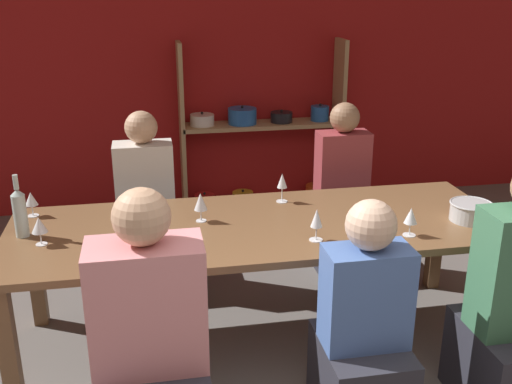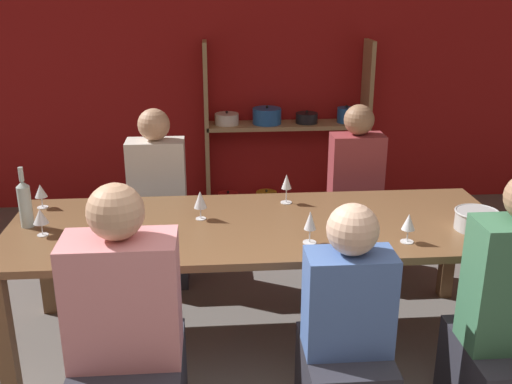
{
  "view_description": "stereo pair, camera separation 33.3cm",
  "coord_description": "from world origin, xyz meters",
  "px_view_note": "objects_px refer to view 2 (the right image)",
  "views": [
    {
      "loc": [
        -0.65,
        -1.51,
        2.0
      ],
      "look_at": [
        -0.08,
        1.59,
        0.88
      ],
      "focal_mm": 42.0,
      "sensor_mm": 36.0,
      "label": 1
    },
    {
      "loc": [
        -0.32,
        -1.55,
        2.0
      ],
      "look_at": [
        -0.08,
        1.59,
        0.88
      ],
      "focal_mm": 42.0,
      "sensor_mm": 36.0,
      "label": 2
    }
  ],
  "objects_px": {
    "mixing_bowl": "(476,219)",
    "wine_glass_red_a": "(310,222)",
    "wine_glass_white_c": "(287,183)",
    "person_near_a": "(128,364)",
    "wine_glass_empty_a": "(40,217)",
    "person_near_c": "(346,349)",
    "person_far_a": "(354,212)",
    "person_near_b": "(506,340)",
    "wine_bottle_green": "(25,203)",
    "dining_table": "(257,236)",
    "wine_glass_white_b": "(41,192)",
    "shelf_unit": "(285,148)",
    "person_far_b": "(159,217)",
    "wine_glass_empty_b": "(200,200)",
    "wine_glass_white_a": "(409,223)"
  },
  "relations": [
    {
      "from": "dining_table",
      "to": "mixing_bowl",
      "type": "distance_m",
      "value": 1.18
    },
    {
      "from": "dining_table",
      "to": "person_near_a",
      "type": "bearing_deg",
      "value": -125.79
    },
    {
      "from": "person_far_b",
      "to": "shelf_unit",
      "type": "bearing_deg",
      "value": -128.7
    },
    {
      "from": "dining_table",
      "to": "wine_glass_white_c",
      "type": "distance_m",
      "value": 0.42
    },
    {
      "from": "wine_bottle_green",
      "to": "person_near_a",
      "type": "distance_m",
      "value": 1.19
    },
    {
      "from": "wine_glass_white_b",
      "to": "wine_glass_white_c",
      "type": "bearing_deg",
      "value": -1.28
    },
    {
      "from": "shelf_unit",
      "to": "wine_bottle_green",
      "type": "xyz_separation_m",
      "value": [
        -1.68,
        -2.08,
        0.3
      ]
    },
    {
      "from": "dining_table",
      "to": "wine_glass_white_a",
      "type": "distance_m",
      "value": 0.82
    },
    {
      "from": "wine_glass_empty_b",
      "to": "wine_glass_empty_a",
      "type": "bearing_deg",
      "value": -168.78
    },
    {
      "from": "wine_glass_empty_a",
      "to": "person_near_a",
      "type": "distance_m",
      "value": 1.02
    },
    {
      "from": "wine_glass_white_c",
      "to": "person_far_a",
      "type": "distance_m",
      "value": 0.84
    },
    {
      "from": "person_near_a",
      "to": "wine_bottle_green",
      "type": "bearing_deg",
      "value": 124.57
    },
    {
      "from": "wine_glass_empty_a",
      "to": "person_near_a",
      "type": "relative_size",
      "value": 0.12
    },
    {
      "from": "wine_glass_empty_b",
      "to": "person_far_b",
      "type": "height_order",
      "value": "person_far_b"
    },
    {
      "from": "wine_bottle_green",
      "to": "person_far_b",
      "type": "relative_size",
      "value": 0.28
    },
    {
      "from": "wine_glass_empty_b",
      "to": "person_near_a",
      "type": "bearing_deg",
      "value": -107.83
    },
    {
      "from": "wine_glass_empty_a",
      "to": "person_near_c",
      "type": "distance_m",
      "value": 1.69
    },
    {
      "from": "mixing_bowl",
      "to": "wine_glass_white_b",
      "type": "xyz_separation_m",
      "value": [
        -2.41,
        0.51,
        0.04
      ]
    },
    {
      "from": "wine_glass_white_b",
      "to": "person_far_a",
      "type": "height_order",
      "value": "person_far_a"
    },
    {
      "from": "wine_glass_white_b",
      "to": "person_near_b",
      "type": "bearing_deg",
      "value": -26.49
    },
    {
      "from": "wine_bottle_green",
      "to": "wine_glass_empty_b",
      "type": "bearing_deg",
      "value": 2.07
    },
    {
      "from": "mixing_bowl",
      "to": "wine_bottle_green",
      "type": "distance_m",
      "value": 2.43
    },
    {
      "from": "wine_glass_white_c",
      "to": "person_near_a",
      "type": "height_order",
      "value": "person_near_a"
    },
    {
      "from": "person_near_a",
      "to": "person_near_c",
      "type": "bearing_deg",
      "value": 5.81
    },
    {
      "from": "wine_glass_white_c",
      "to": "person_far_a",
      "type": "height_order",
      "value": "person_far_a"
    },
    {
      "from": "mixing_bowl",
      "to": "wine_glass_red_a",
      "type": "xyz_separation_m",
      "value": [
        -0.92,
        -0.1,
        0.06
      ]
    },
    {
      "from": "person_far_a",
      "to": "person_far_b",
      "type": "bearing_deg",
      "value": -1.36
    },
    {
      "from": "wine_glass_white_b",
      "to": "person_far_a",
      "type": "xyz_separation_m",
      "value": [
        1.99,
        0.47,
        -0.37
      ]
    },
    {
      "from": "person_near_b",
      "to": "person_far_b",
      "type": "height_order",
      "value": "person_near_b"
    },
    {
      "from": "wine_glass_empty_b",
      "to": "person_far_a",
      "type": "height_order",
      "value": "person_far_a"
    },
    {
      "from": "person_far_b",
      "to": "dining_table",
      "type": "bearing_deg",
      "value": 125.99
    },
    {
      "from": "wine_glass_white_c",
      "to": "wine_glass_empty_b",
      "type": "relative_size",
      "value": 1.08
    },
    {
      "from": "person_near_a",
      "to": "person_near_c",
      "type": "xyz_separation_m",
      "value": [
        0.96,
        0.1,
        -0.04
      ]
    },
    {
      "from": "mixing_bowl",
      "to": "dining_table",
      "type": "bearing_deg",
      "value": 171.85
    },
    {
      "from": "dining_table",
      "to": "person_far_b",
      "type": "distance_m",
      "value": 1.07
    },
    {
      "from": "mixing_bowl",
      "to": "wine_glass_white_a",
      "type": "xyz_separation_m",
      "value": [
        -0.42,
        -0.13,
        0.05
      ]
    },
    {
      "from": "dining_table",
      "to": "wine_glass_white_b",
      "type": "bearing_deg",
      "value": 164.45
    },
    {
      "from": "wine_bottle_green",
      "to": "person_far_a",
      "type": "bearing_deg",
      "value": 20.68
    },
    {
      "from": "person_far_a",
      "to": "wine_glass_white_b",
      "type": "bearing_deg",
      "value": 13.23
    },
    {
      "from": "shelf_unit",
      "to": "wine_bottle_green",
      "type": "bearing_deg",
      "value": -128.81
    },
    {
      "from": "person_near_b",
      "to": "wine_glass_white_b",
      "type": "bearing_deg",
      "value": 153.51
    },
    {
      "from": "wine_glass_red_a",
      "to": "person_near_b",
      "type": "relative_size",
      "value": 0.14
    },
    {
      "from": "wine_glass_empty_a",
      "to": "wine_bottle_green",
      "type": "bearing_deg",
      "value": 130.47
    },
    {
      "from": "mixing_bowl",
      "to": "person_near_b",
      "type": "height_order",
      "value": "person_near_b"
    },
    {
      "from": "wine_glass_white_b",
      "to": "shelf_unit",
      "type": "bearing_deg",
      "value": 47.12
    },
    {
      "from": "wine_glass_empty_a",
      "to": "mixing_bowl",
      "type": "bearing_deg",
      "value": -2.43
    },
    {
      "from": "wine_glass_white_a",
      "to": "person_near_b",
      "type": "bearing_deg",
      "value": -57.39
    },
    {
      "from": "dining_table",
      "to": "mixing_bowl",
      "type": "bearing_deg",
      "value": -8.15
    },
    {
      "from": "person_near_b",
      "to": "person_near_c",
      "type": "xyz_separation_m",
      "value": [
        -0.73,
        0.05,
        -0.04
      ]
    },
    {
      "from": "shelf_unit",
      "to": "person_near_c",
      "type": "bearing_deg",
      "value": -91.65
    }
  ]
}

